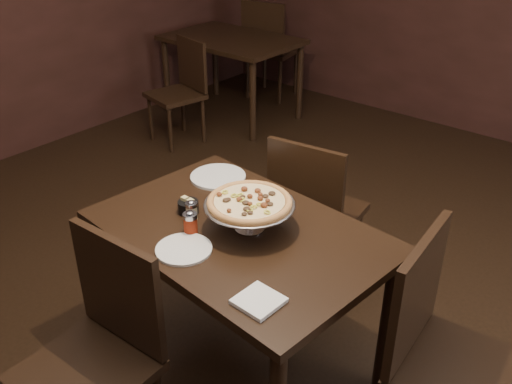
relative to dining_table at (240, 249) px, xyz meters
The scene contains 16 objects.
room 0.74m from the dining_table, ahead, with size 6.04×7.04×2.84m.
dining_table is the anchor object (origin of this frame).
background_table 3.25m from the dining_table, 132.49° to the left, with size 1.21×0.80×0.75m.
pizza_stand 0.23m from the dining_table, 43.86° to the left, with size 0.38×0.38×0.16m.
parmesan_shaker 0.26m from the dining_table, 161.17° to the right, with size 0.05×0.05×0.09m.
pepper_flake_shaker 0.25m from the dining_table, 131.21° to the right, with size 0.06×0.06×0.11m.
packet_caddy 0.29m from the dining_table, behind, with size 0.09×0.09×0.07m.
napkin_stack 0.49m from the dining_table, 40.61° to the right, with size 0.15×0.15×0.02m, color white.
plate_left 0.49m from the dining_table, 143.81° to the left, with size 0.27×0.27×0.01m, color silver.
plate_near 0.29m from the dining_table, 104.35° to the right, with size 0.22×0.22×0.01m, color silver.
serving_spatula 0.25m from the dining_table, 51.49° to the right, with size 0.14×0.14×0.02m.
chair_far 0.74m from the dining_table, 98.05° to the left, with size 0.48×0.48×0.91m.
chair_near 0.69m from the dining_table, 100.16° to the right, with size 0.46×0.46×0.94m.
chair_side 0.90m from the dining_table, ahead, with size 0.50×0.50×0.98m.
bg_chair_far 3.75m from the dining_table, 126.68° to the left, with size 0.55×0.55×1.00m.
bg_chair_near 2.73m from the dining_table, 141.66° to the left, with size 0.48×0.48×0.87m.
Camera 1 is at (1.33, -1.47, 2.06)m, focal length 40.00 mm.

